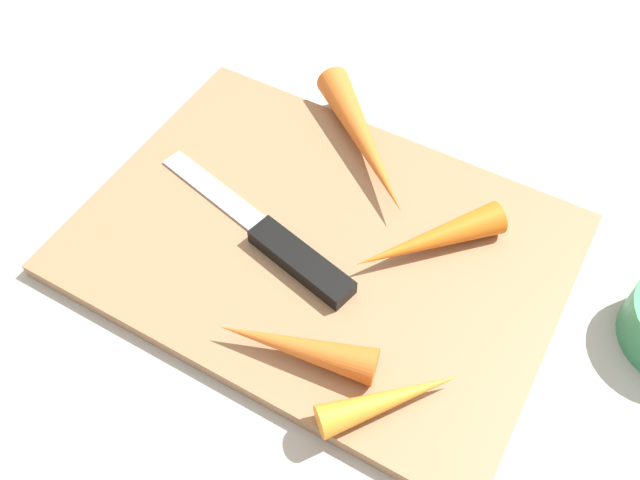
{
  "coord_description": "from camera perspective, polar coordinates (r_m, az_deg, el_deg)",
  "views": [
    {
      "loc": [
        -0.15,
        0.27,
        0.43
      ],
      "look_at": [
        0.0,
        0.0,
        0.01
      ],
      "focal_mm": 38.67,
      "sensor_mm": 36.0,
      "label": 1
    }
  ],
  "objects": [
    {
      "name": "carrot_longest",
      "position": [
        0.57,
        3.68,
        8.19
      ],
      "size": [
        0.14,
        0.13,
        0.03
      ],
      "primitive_type": "cone",
      "rotation": [
        0.0,
        1.57,
        2.41
      ],
      "color": "orange",
      "rests_on": "cutting_board"
    },
    {
      "name": "knife",
      "position": [
        0.51,
        -2.58,
        -1.04
      ],
      "size": [
        0.2,
        0.07,
        0.01
      ],
      "rotation": [
        0.0,
        0.0,
        6.05
      ],
      "color": "#B7B7BC",
      "rests_on": "cutting_board"
    },
    {
      "name": "cutting_board",
      "position": [
        0.53,
        -0.0,
        -0.39
      ],
      "size": [
        0.36,
        0.26,
        0.01
      ],
      "primitive_type": "cube",
      "color": "#99704C",
      "rests_on": "ground_plane"
    },
    {
      "name": "carrot_shortest",
      "position": [
        0.45,
        5.81,
        -12.97
      ],
      "size": [
        0.08,
        0.09,
        0.02
      ],
      "primitive_type": "cone",
      "rotation": [
        0.0,
        1.57,
        3.99
      ],
      "color": "orange",
      "rests_on": "cutting_board"
    },
    {
      "name": "ground_plane",
      "position": [
        0.53,
        -0.0,
        -0.77
      ],
      "size": [
        1.4,
        1.4,
        0.0
      ],
      "primitive_type": "plane",
      "color": "#ADA8A0"
    },
    {
      "name": "carrot_long",
      "position": [
        0.51,
        8.98,
        -0.04
      ],
      "size": [
        0.09,
        0.11,
        0.03
      ],
      "primitive_type": "cone",
      "rotation": [
        0.0,
        1.57,
        0.9
      ],
      "color": "orange",
      "rests_on": "cutting_board"
    },
    {
      "name": "carrot_short",
      "position": [
        0.46,
        -2.03,
        -8.81
      ],
      "size": [
        0.11,
        0.05,
        0.03
      ],
      "primitive_type": "cone",
      "rotation": [
        0.0,
        1.57,
        0.23
      ],
      "color": "orange",
      "rests_on": "cutting_board"
    }
  ]
}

